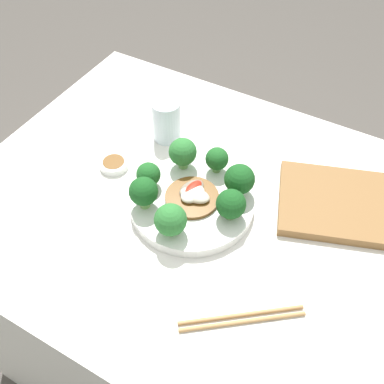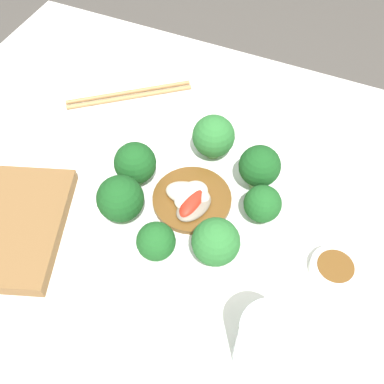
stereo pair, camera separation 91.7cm
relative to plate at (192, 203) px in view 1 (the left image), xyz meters
The scene contains 15 objects.
ground_plane 0.72m from the plate, 113.72° to the right, with size 8.00×8.00×0.00m, color #4C4742.
table 0.37m from the plate, 113.72° to the right, with size 0.94×0.74×0.71m.
plate is the anchor object (origin of this frame).
broccoli_west 0.09m from the plate, behind, with size 0.06×0.06×0.06m.
broccoli_southeast 0.10m from the plate, 48.73° to the right, with size 0.06×0.06×0.07m.
broccoli_north 0.10m from the plate, 91.80° to the left, with size 0.06×0.06×0.07m.
broccoli_northeast 0.10m from the plate, 40.22° to the left, with size 0.05×0.05×0.07m.
broccoli_east 0.10m from the plate, ahead, with size 0.05×0.05×0.06m.
broccoli_southwest 0.10m from the plate, 141.01° to the right, with size 0.06×0.06×0.07m.
broccoli_south 0.10m from the plate, 95.04° to the right, with size 0.05×0.05×0.06m.
stirfry_center 0.02m from the plate, 99.67° to the right, with size 0.10×0.10×0.02m.
drinking_glass 0.22m from the plate, 45.31° to the right, with size 0.06×0.06×0.10m.
chopsticks 0.25m from the plate, 138.17° to the left, with size 0.18×0.14×0.01m.
sauce_dish 0.20m from the plate, ahead, with size 0.06×0.06×0.02m.
cutting_board 0.32m from the plate, 151.85° to the right, with size 0.34×0.27×0.02m.
Camera 1 is at (-0.27, 0.50, 1.39)m, focal length 42.00 mm.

